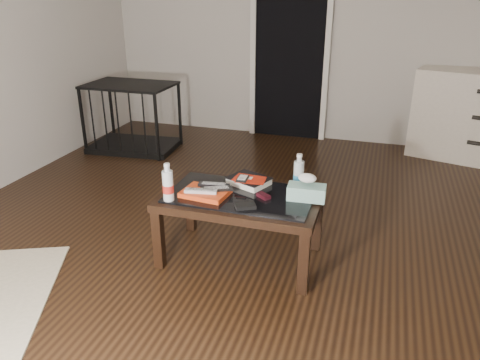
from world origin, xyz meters
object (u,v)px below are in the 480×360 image
object	(u,v)px
water_bottle_left	(168,182)
water_bottle_right	(299,172)
coffee_table	(241,203)
dresser	(477,117)
textbook	(249,181)
tissue_box	(307,192)
pet_crate	(133,128)

from	to	relation	value
water_bottle_left	water_bottle_right	distance (m)	0.82
coffee_table	dresser	bearing A→B (deg)	55.74
water_bottle_right	dresser	bearing A→B (deg)	59.33
coffee_table	water_bottle_right	distance (m)	0.42
water_bottle_right	coffee_table	bearing A→B (deg)	-150.95
dresser	water_bottle_right	size ratio (longest dim) A/B	5.42
textbook	water_bottle_right	xyz separation A→B (m)	(0.32, 0.02, 0.10)
water_bottle_left	tissue_box	bearing A→B (deg)	18.05
pet_crate	tissue_box	size ratio (longest dim) A/B	4.12
coffee_table	dresser	world-z (taller)	dresser
coffee_table	textbook	size ratio (longest dim) A/B	4.00
dresser	water_bottle_right	world-z (taller)	dresser
dresser	water_bottle_left	bearing A→B (deg)	-112.40
water_bottle_left	coffee_table	bearing A→B (deg)	28.53
water_bottle_left	water_bottle_right	xyz separation A→B (m)	(0.72, 0.40, 0.00)
textbook	water_bottle_left	distance (m)	0.56
pet_crate	water_bottle_right	world-z (taller)	pet_crate
dresser	tissue_box	bearing A→B (deg)	-102.62
coffee_table	pet_crate	xyz separation A→B (m)	(-1.77, 1.78, -0.17)
dresser	pet_crate	world-z (taller)	dresser
pet_crate	water_bottle_left	world-z (taller)	pet_crate
coffee_table	water_bottle_left	bearing A→B (deg)	-151.47
pet_crate	textbook	world-z (taller)	pet_crate
dresser	textbook	bearing A→B (deg)	-110.74
textbook	dresser	bearing A→B (deg)	76.94
tissue_box	textbook	bearing A→B (deg)	160.01
coffee_table	pet_crate	world-z (taller)	pet_crate
dresser	pet_crate	bearing A→B (deg)	-152.93
water_bottle_left	water_bottle_right	size ratio (longest dim) A/B	1.00
dresser	coffee_table	bearing A→B (deg)	-108.99
dresser	textbook	distance (m)	2.90
pet_crate	water_bottle_left	xyz separation A→B (m)	(1.38, -2.00, 0.35)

